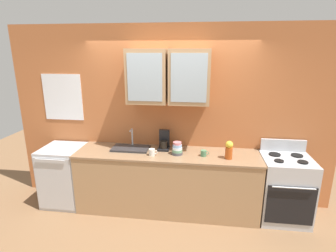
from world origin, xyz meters
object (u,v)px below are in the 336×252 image
Objects in this scene: sink_faucet at (131,148)px; bowl_stack at (177,149)px; stove_range at (284,188)px; cup_near_bowls at (204,153)px; coffee_maker at (164,142)px; dishwasher at (65,175)px; vase at (229,150)px; cup_near_sink at (152,152)px.

sink_faucet is 0.73m from bowl_stack.
cup_near_bowls is at bearing -177.30° from stove_range.
bowl_stack is at bearing -8.70° from sink_faucet.
sink_faucet reaches higher than coffee_maker.
dishwasher is at bearing -175.94° from sink_faucet.
bowl_stack is 0.72m from vase.
vase reaches higher than cup_near_sink.
stove_range is 1.26m from cup_near_bowls.
cup_near_bowls is 2.22m from dishwasher.
cup_near_bowls is (-0.34, 0.05, -0.09)m from vase.
cup_near_sink is (-1.07, -0.03, -0.08)m from vase.
bowl_stack is 0.20× the size of dishwasher.
coffee_maker is (1.57, 0.16, 0.57)m from dishwasher.
sink_faucet is 4.71× the size of cup_near_bowls.
vase reaches higher than bowl_stack.
cup_near_sink is (0.37, -0.20, 0.03)m from sink_faucet.
vase is at bearing -5.21° from bowl_stack.
coffee_maker reaches higher than dishwasher.
dishwasher is at bearing -179.92° from stove_range.
stove_range is 3.80× the size of coffee_maker.
bowl_stack is 0.72× the size of vase.
bowl_stack is at bearing 174.79° from vase.
stove_range reaches higher than cup_near_sink.
cup_near_sink reaches higher than cup_near_bowls.
vase is (1.43, -0.18, 0.11)m from sink_faucet.
stove_range is 1.85m from coffee_maker.
vase is at bearing -172.80° from stove_range.
cup_near_bowls is at bearing -2.52° from bowl_stack.
sink_faucet is at bearing 4.06° from dishwasher.
coffee_maker reaches higher than stove_range.
sink_faucet reaches higher than dishwasher.
sink_faucet is 2.15× the size of vase.
cup_near_sink is at bearing -4.93° from dishwasher.
coffee_maker is (-0.22, 0.19, 0.02)m from bowl_stack.
vase is at bearing -6.96° from sink_faucet.
dishwasher is at bearing 177.74° from vase.
bowl_stack is 1.49× the size of cup_near_sink.
cup_near_bowls reaches higher than dishwasher.
coffee_maker is at bearing 160.55° from cup_near_bowls.
cup_near_sink is 0.73m from cup_near_bowls.
cup_near_sink is at bearing -28.55° from sink_faucet.
stove_range is 1.63m from bowl_stack.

